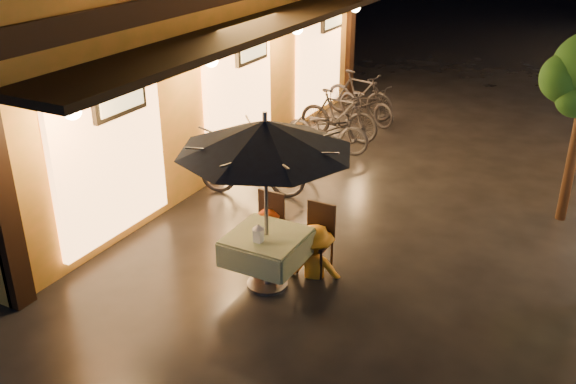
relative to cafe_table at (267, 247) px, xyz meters
The scene contains 14 objects.
ground 1.18m from the cafe_table, 30.83° to the right, with size 90.00×90.00×0.00m, color black.
cafe_table is the anchor object (origin of this frame).
patio_umbrella 1.56m from the cafe_table, ahead, with size 2.26×2.26×2.46m.
cafe_chair_left 0.84m from the cafe_table, 118.51° to the left, with size 0.42×0.42×0.97m.
cafe_chair_right 0.84m from the cafe_table, 61.49° to the left, with size 0.42×0.42×0.97m.
table_lantern 0.39m from the cafe_table, 90.00° to the right, with size 0.16×0.16×0.25m.
person_orange 0.71m from the cafe_table, 120.12° to the left, with size 0.77×0.60×1.58m, color orange.
person_yellow 0.73m from the cafe_table, 52.03° to the left, with size 0.93×0.53×1.44m, color orange.
bicycle_0 2.94m from the cafe_table, 124.54° to the left, with size 0.65×1.88×0.99m, color black.
bicycle_1 3.82m from the cafe_table, 115.92° to the left, with size 0.45×1.61×0.97m, color black.
bicycle_2 5.19m from the cafe_table, 105.90° to the left, with size 0.63×1.80×0.95m, color black.
bicycle_3 5.92m from the cafe_table, 104.57° to the left, with size 0.51×1.81×1.09m, color black.
bicycle_4 7.25m from the cafe_table, 101.06° to the left, with size 0.61×1.74×0.92m, color #222227.
bicycle_5 7.58m from the cafe_table, 102.83° to the left, with size 0.52×1.83×1.10m, color black.
Camera 1 is at (2.83, -5.88, 4.82)m, focal length 40.00 mm.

